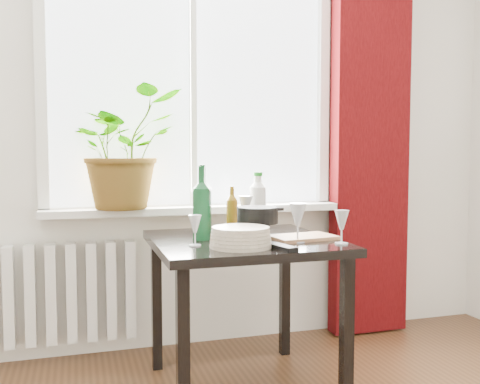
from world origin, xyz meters
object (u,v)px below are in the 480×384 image
object	(u,v)px
wineglass_front_right	(298,222)
wineglass_back_left	(199,217)
cutting_board	(303,237)
potted_plant	(123,148)
wineglass_far_right	(342,227)
plate_stack	(241,237)
wine_bottle_right	(203,200)
radiator	(61,293)
bottle_amber	(232,209)
wineglass_back_center	(246,212)
wineglass_front_left	(195,230)
cleaning_bottle	(258,199)
tv_remote	(281,247)
fondue_pot	(258,223)
table	(243,257)
wine_bottle_left	(202,202)

from	to	relation	value
wineglass_front_right	wineglass_back_left	distance (m)	0.59
cutting_board	potted_plant	bearing A→B (deg)	139.84
wineglass_far_right	plate_stack	bearing A→B (deg)	173.28
potted_plant	wine_bottle_right	distance (m)	0.61
radiator	wineglass_back_left	bearing A→B (deg)	-25.62
bottle_amber	wineglass_back_center	distance (m)	0.11
wine_bottle_right	wineglass_front_left	distance (m)	0.31
wineglass_far_right	plate_stack	distance (m)	0.46
wineglass_far_right	radiator	bearing A→B (deg)	143.32
wine_bottle_right	cleaning_bottle	size ratio (longest dim) A/B	1.14
potted_plant	wineglass_front_right	size ratio (longest dim) A/B	3.58
wine_bottle_right	cleaning_bottle	world-z (taller)	wine_bottle_right
tv_remote	potted_plant	bearing A→B (deg)	109.31
cleaning_bottle	wineglass_back_center	world-z (taller)	cleaning_bottle
wineglass_front_right	tv_remote	bearing A→B (deg)	-132.99
wineglass_front_right	potted_plant	bearing A→B (deg)	134.35
radiator	fondue_pot	xyz separation A→B (m)	(0.92, -0.65, 0.44)
wineglass_back_center	plate_stack	distance (m)	0.56
wineglass_back_left	bottle_amber	bearing A→B (deg)	-18.80
tv_remote	wine_bottle_right	bearing A→B (deg)	103.18
radiator	potted_plant	xyz separation A→B (m)	(0.34, -0.07, 0.80)
table	wine_bottle_right	distance (m)	0.34
wineglass_front_left	wine_bottle_left	bearing A→B (deg)	67.73
radiator	potted_plant	size ratio (longest dim) A/B	1.21
potted_plant	wineglass_front_left	bearing A→B (deg)	-70.59
potted_plant	cutting_board	distance (m)	1.11
wine_bottle_right	wineglass_front_left	size ratio (longest dim) A/B	2.57
wineglass_back_center	wineglass_back_left	xyz separation A→B (m)	(-0.26, -0.00, -0.02)
wine_bottle_right	cutting_board	distance (m)	0.52
wine_bottle_right	plate_stack	world-z (taller)	wine_bottle_right
table	tv_remote	xyz separation A→B (m)	(0.07, -0.32, 0.10)
wineglass_front_right	cutting_board	distance (m)	0.13
fondue_pot	cutting_board	world-z (taller)	fondue_pot
plate_stack	wineglass_front_left	bearing A→B (deg)	153.34
bottle_amber	wine_bottle_left	bearing A→B (deg)	-135.11
bottle_amber	tv_remote	bearing A→B (deg)	-84.43
wineglass_back_center	plate_stack	xyz separation A→B (m)	(-0.19, -0.53, -0.05)
wine_bottle_left	plate_stack	distance (m)	0.31
potted_plant	tv_remote	distance (m)	1.14
bottle_amber	cleaning_bottle	xyz separation A→B (m)	(0.18, 0.11, 0.04)
wineglass_front_left	cutting_board	xyz separation A→B (m)	(0.53, 0.04, -0.06)
table	wineglass_back_center	xyz separation A→B (m)	(0.11, 0.30, 0.19)
wine_bottle_left	wine_bottle_right	xyz separation A→B (m)	(0.03, 0.10, 0.00)
cleaning_bottle	wineglass_far_right	size ratio (longest dim) A/B	2.00
potted_plant	wine_bottle_right	bearing A→B (deg)	-51.04
potted_plant	wineglass_front_right	bearing A→B (deg)	-45.65
wine_bottle_left	fondue_pot	distance (m)	0.29
wine_bottle_right	tv_remote	size ratio (longest dim) A/B	2.03
potted_plant	tv_remote	bearing A→B (deg)	-56.77
potted_plant	bottle_amber	bearing A→B (deg)	-31.54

